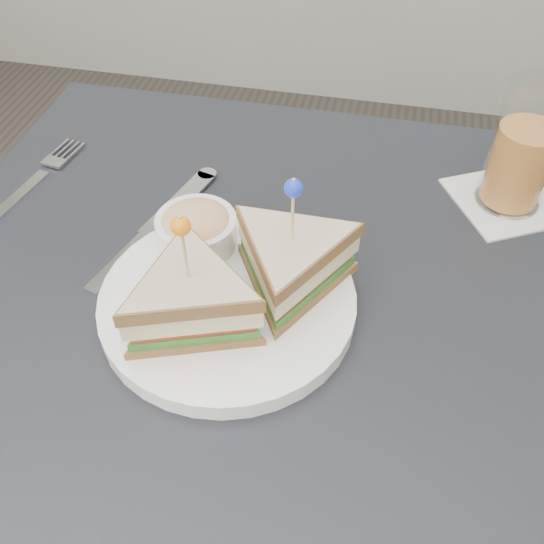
# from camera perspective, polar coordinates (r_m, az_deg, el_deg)

# --- Properties ---
(table) EXTENTS (0.80, 0.80, 0.75)m
(table) POSITION_cam_1_polar(r_m,az_deg,el_deg) (0.69, -1.00, -7.76)
(table) COLOR black
(table) RESTS_ON ground
(plate_meal) EXTENTS (0.32, 0.31, 0.16)m
(plate_meal) POSITION_cam_1_polar(r_m,az_deg,el_deg) (0.60, -3.58, -0.72)
(plate_meal) COLOR white
(plate_meal) RESTS_ON table
(cutlery_fork) EXTENTS (0.06, 0.21, 0.01)m
(cutlery_fork) POSITION_cam_1_polar(r_m,az_deg,el_deg) (0.84, -21.41, 8.04)
(cutlery_fork) COLOR silver
(cutlery_fork) RESTS_ON table
(cutlery_knife) EXTENTS (0.09, 0.24, 0.01)m
(cutlery_knife) POSITION_cam_1_polar(r_m,az_deg,el_deg) (0.72, -11.25, 3.86)
(cutlery_knife) COLOR silver
(cutlery_knife) RESTS_ON table
(drink_set) EXTENTS (0.17, 0.17, 0.16)m
(drink_set) POSITION_cam_1_polar(r_m,az_deg,el_deg) (0.77, 22.50, 10.15)
(drink_set) COLOR white
(drink_set) RESTS_ON table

